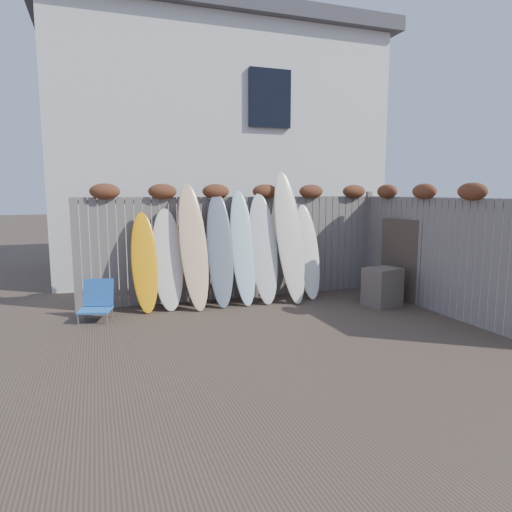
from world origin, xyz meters
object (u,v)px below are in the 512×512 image
object	(u,v)px
beach_chair	(97,301)
surfboard_0	(145,262)
lattice_panel	(403,261)
wooden_crate	(382,287)

from	to	relation	value
beach_chair	surfboard_0	size ratio (longest dim) A/B	0.36
lattice_panel	surfboard_0	world-z (taller)	surfboard_0
beach_chair	surfboard_0	xyz separation A→B (m)	(0.82, 0.32, 0.57)
wooden_crate	lattice_panel	distance (m)	0.71
beach_chair	lattice_panel	size ratio (longest dim) A/B	0.41
wooden_crate	beach_chair	bearing A→B (deg)	171.33
wooden_crate	lattice_panel	bearing A→B (deg)	13.58
beach_chair	wooden_crate	world-z (taller)	wooden_crate
beach_chair	surfboard_0	bearing A→B (deg)	21.10
wooden_crate	lattice_panel	xyz separation A→B (m)	(0.55, 0.13, 0.44)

